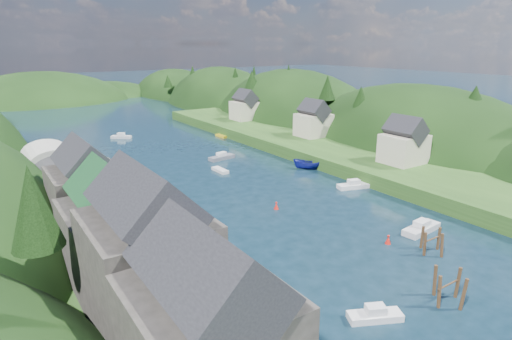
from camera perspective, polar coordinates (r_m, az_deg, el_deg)
ground at (r=84.72m, az=-8.32°, el=0.91°), size 600.00×600.00×0.00m
hillside_right at (r=130.55m, az=4.93°, el=3.18°), size 36.00×245.56×48.00m
far_hills at (r=203.89m, az=-23.32°, el=5.74°), size 103.00×68.00×44.00m
hill_trees at (r=96.11m, az=-12.25°, el=9.31°), size 90.98×149.62×12.46m
quay_left at (r=50.05m, az=-18.29°, el=-9.84°), size 12.00×110.00×2.00m
terrace_left_grass at (r=48.91m, az=-26.33°, el=-11.11°), size 12.00×110.00×2.50m
quayside_buildings at (r=35.10m, az=-16.06°, el=-10.24°), size 8.00×35.84×12.90m
boat_sheds at (r=65.80m, az=-24.92°, el=-0.26°), size 7.00×21.00×7.50m
terrace_right at (r=90.07m, az=9.00°, el=2.60°), size 16.00×120.00×2.40m
right_bank_cottages at (r=97.15m, az=7.10°, el=6.49°), size 9.00×59.24×8.41m
piling_cluster_near at (r=43.44m, az=24.28°, el=-14.35°), size 3.34×3.10×3.70m
piling_cluster_far at (r=52.21m, az=22.37°, el=-9.04°), size 3.03×2.85×3.33m
channel_buoy_near at (r=52.91m, az=17.20°, el=-8.89°), size 0.70×0.70×1.10m
channel_buoy_far at (r=60.69m, az=2.72°, el=-4.80°), size 0.70×0.70×1.10m
moored_boats at (r=56.16m, az=5.39°, el=-6.47°), size 37.29×98.84×2.34m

